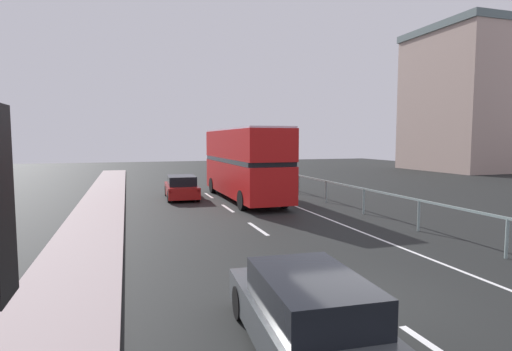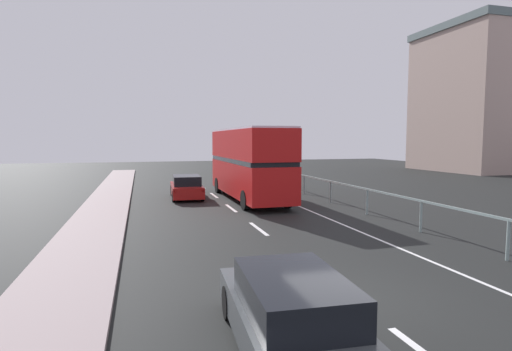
% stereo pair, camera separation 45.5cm
% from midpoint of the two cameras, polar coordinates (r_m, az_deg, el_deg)
% --- Properties ---
extents(ground_plane, '(75.87, 120.00, 0.10)m').
position_cam_midpoint_polar(ground_plane, '(9.67, 13.06, -16.68)').
color(ground_plane, black).
extents(near_sidewalk_kerb, '(2.35, 80.00, 0.14)m').
position_cam_midpoint_polar(near_sidewalk_kerb, '(8.58, -28.32, -19.18)').
color(near_sidewalk_kerb, gray).
rests_on(near_sidewalk_kerb, ground).
extents(lane_paint_markings, '(3.73, 46.00, 0.01)m').
position_cam_midpoint_polar(lane_paint_markings, '(17.83, 5.32, -6.33)').
color(lane_paint_markings, silver).
rests_on(lane_paint_markings, ground).
extents(bridge_side_railing, '(0.10, 42.00, 1.24)m').
position_cam_midpoint_polar(bridge_side_railing, '(19.85, 14.24, -2.39)').
color(bridge_side_railing, gray).
rests_on(bridge_side_railing, ground).
extents(distant_building_block, '(22.43, 12.04, 16.14)m').
position_cam_midpoint_polar(distant_building_block, '(57.51, 31.46, 8.85)').
color(distant_building_block, tan).
rests_on(distant_building_block, ground).
extents(double_decker_bus_red, '(2.60, 10.04, 4.16)m').
position_cam_midpoint_polar(double_decker_bus_red, '(23.76, -2.22, 1.93)').
color(double_decker_bus_red, red).
rests_on(double_decker_bus_red, ground).
extents(hatchback_car_near, '(1.97, 4.53, 1.38)m').
position_cam_midpoint_polar(hatchback_car_near, '(7.02, 5.22, -18.93)').
color(hatchback_car_near, '#42474A').
rests_on(hatchback_car_near, ground).
extents(sedan_car_ahead, '(1.93, 4.24, 1.38)m').
position_cam_midpoint_polar(sedan_car_ahead, '(24.77, -10.91, -1.67)').
color(sedan_car_ahead, maroon).
rests_on(sedan_car_ahead, ground).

